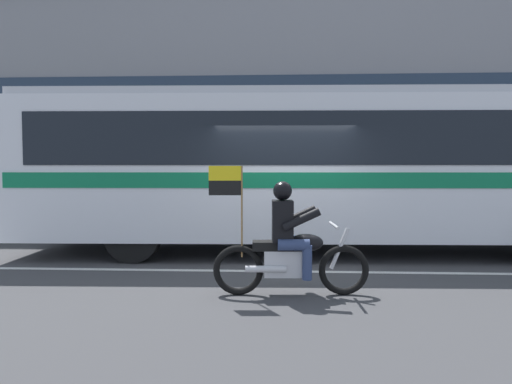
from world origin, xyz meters
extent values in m
plane|color=#3D3D3F|center=(0.00, 0.00, 0.00)|extent=(60.00, 60.00, 0.00)
cube|color=#A39E93|center=(0.00, 5.10, 0.07)|extent=(28.00, 3.80, 0.15)
cube|color=silver|center=(0.00, -0.60, 0.00)|extent=(26.60, 0.14, 0.01)
cube|color=gray|center=(0.00, 7.40, 5.90)|extent=(28.00, 0.80, 11.80)
cube|color=#233347|center=(0.00, 6.96, 4.13)|extent=(25.76, 0.10, 1.40)
cube|color=silver|center=(1.20, 1.20, 1.73)|extent=(12.96, 2.90, 2.70)
cube|color=black|center=(1.20, 1.20, 2.28)|extent=(11.93, 2.91, 0.96)
cube|color=#0F7247|center=(1.20, 1.20, 1.53)|extent=(12.71, 2.92, 0.28)
cube|color=#BABCC3|center=(1.20, 1.20, 3.14)|extent=(12.70, 2.76, 0.16)
cylinder|color=black|center=(-2.80, 0.02, 0.52)|extent=(1.04, 0.30, 1.04)
torus|color=black|center=(0.78, -1.97, 0.34)|extent=(0.69, 0.12, 0.69)
torus|color=black|center=(-0.66, -2.04, 0.34)|extent=(0.69, 0.12, 0.69)
cube|color=silver|center=(0.01, -2.01, 0.44)|extent=(0.65, 0.31, 0.36)
ellipsoid|color=black|center=(0.26, -2.00, 0.72)|extent=(0.49, 0.30, 0.24)
cube|color=black|center=(-0.19, -2.02, 0.69)|extent=(0.57, 0.29, 0.12)
cylinder|color=silver|center=(0.72, -1.98, 0.65)|extent=(0.28, 0.07, 0.58)
cylinder|color=silver|center=(0.64, -1.98, 0.96)|extent=(0.07, 0.64, 0.04)
cylinder|color=silver|center=(-0.28, -2.18, 0.39)|extent=(0.55, 0.12, 0.09)
cube|color=black|center=(-0.06, -2.01, 1.02)|extent=(0.30, 0.37, 0.56)
sphere|color=black|center=(-0.06, -2.01, 1.44)|extent=(0.26, 0.26, 0.26)
cylinder|color=navy|center=(0.07, -1.83, 0.72)|extent=(0.43, 0.17, 0.15)
cylinder|color=navy|center=(0.25, -1.82, 0.48)|extent=(0.13, 0.13, 0.46)
cylinder|color=navy|center=(0.09, -2.19, 0.72)|extent=(0.43, 0.17, 0.15)
cylinder|color=navy|center=(0.27, -2.18, 0.48)|extent=(0.13, 0.13, 0.46)
cylinder|color=black|center=(0.17, -1.80, 1.06)|extent=(0.52, 0.14, 0.32)
cylinder|color=black|center=(0.19, -2.20, 1.06)|extent=(0.52, 0.14, 0.32)
cylinder|color=olive|center=(-0.62, -2.04, 1.15)|extent=(0.02, 0.02, 1.25)
cube|color=yellow|center=(-0.84, -2.05, 1.68)|extent=(0.44, 0.04, 0.20)
cube|color=black|center=(-0.84, -2.05, 1.47)|extent=(0.44, 0.04, 0.20)
camera|label=1|loc=(-0.12, -8.16, 1.74)|focal=31.69mm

